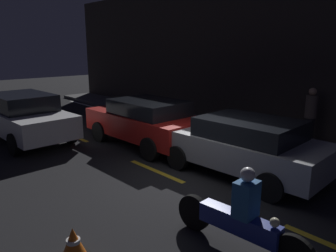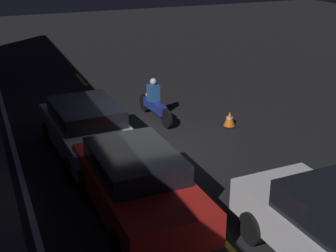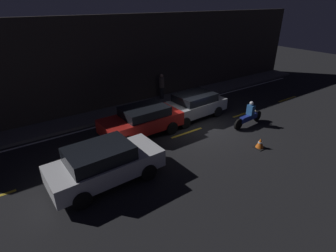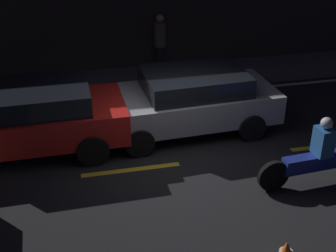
{
  "view_description": "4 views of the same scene",
  "coord_description": "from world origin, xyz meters",
  "px_view_note": "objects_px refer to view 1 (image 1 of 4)",
  "views": [
    {
      "loc": [
        4.94,
        -4.99,
        3.06
      ],
      "look_at": [
        -1.18,
        0.57,
        1.04
      ],
      "focal_mm": 35.0,
      "sensor_mm": 36.0,
      "label": 1
    },
    {
      "loc": [
        -11.19,
        3.99,
        5.52
      ],
      "look_at": [
        -1.14,
        -0.2,
        1.19
      ],
      "focal_mm": 50.0,
      "sensor_mm": 36.0,
      "label": 2
    },
    {
      "loc": [
        -8.77,
        -9.43,
        6.31
      ],
      "look_at": [
        -2.21,
        0.0,
        0.73
      ],
      "focal_mm": 28.0,
      "sensor_mm": 36.0,
      "label": 3
    },
    {
      "loc": [
        -2.02,
        -7.89,
        5.2
      ],
      "look_at": [
        -0.34,
        -0.47,
        1.17
      ],
      "focal_mm": 50.0,
      "sensor_mm": 36.0,
      "label": 4
    }
  ],
  "objects_px": {
    "taxi_red": "(146,121)",
    "pedestrian": "(310,115)",
    "hatchback_silver": "(243,144)",
    "traffic_cone_near": "(73,244)",
    "sedan_white": "(25,116)",
    "motorcycle": "(239,217)"
  },
  "relations": [
    {
      "from": "taxi_red",
      "to": "pedestrian",
      "type": "relative_size",
      "value": 2.45
    },
    {
      "from": "hatchback_silver",
      "to": "traffic_cone_near",
      "type": "xyz_separation_m",
      "value": [
        0.3,
        -4.6,
        -0.52
      ]
    },
    {
      "from": "sedan_white",
      "to": "pedestrian",
      "type": "distance_m",
      "value": 9.12
    },
    {
      "from": "sedan_white",
      "to": "traffic_cone_near",
      "type": "distance_m",
      "value": 7.15
    },
    {
      "from": "motorcycle",
      "to": "traffic_cone_near",
      "type": "xyz_separation_m",
      "value": [
        -1.51,
        -1.96,
        -0.32
      ]
    },
    {
      "from": "sedan_white",
      "to": "pedestrian",
      "type": "xyz_separation_m",
      "value": [
        6.68,
        6.21,
        0.2
      ]
    },
    {
      "from": "taxi_red",
      "to": "pedestrian",
      "type": "height_order",
      "value": "pedestrian"
    },
    {
      "from": "taxi_red",
      "to": "traffic_cone_near",
      "type": "bearing_deg",
      "value": 130.04
    },
    {
      "from": "sedan_white",
      "to": "taxi_red",
      "type": "xyz_separation_m",
      "value": [
        3.1,
        2.63,
        -0.03
      ]
    },
    {
      "from": "taxi_red",
      "to": "traffic_cone_near",
      "type": "height_order",
      "value": "taxi_red"
    },
    {
      "from": "taxi_red",
      "to": "sedan_white",
      "type": "bearing_deg",
      "value": 39.46
    },
    {
      "from": "motorcycle",
      "to": "taxi_red",
      "type": "bearing_deg",
      "value": 151.24
    },
    {
      "from": "sedan_white",
      "to": "hatchback_silver",
      "type": "xyz_separation_m",
      "value": [
        6.6,
        2.85,
        -0.06
      ]
    },
    {
      "from": "traffic_cone_near",
      "to": "pedestrian",
      "type": "height_order",
      "value": "pedestrian"
    },
    {
      "from": "motorcycle",
      "to": "pedestrian",
      "type": "distance_m",
      "value": 6.27
    },
    {
      "from": "pedestrian",
      "to": "traffic_cone_near",
      "type": "bearing_deg",
      "value": -88.37
    },
    {
      "from": "sedan_white",
      "to": "pedestrian",
      "type": "relative_size",
      "value": 2.51
    },
    {
      "from": "motorcycle",
      "to": "traffic_cone_near",
      "type": "height_order",
      "value": "motorcycle"
    },
    {
      "from": "hatchback_silver",
      "to": "sedan_white",
      "type": "bearing_deg",
      "value": 20.5
    },
    {
      "from": "sedan_white",
      "to": "traffic_cone_near",
      "type": "relative_size",
      "value": 8.64
    },
    {
      "from": "taxi_red",
      "to": "traffic_cone_near",
      "type": "distance_m",
      "value": 5.84
    },
    {
      "from": "hatchback_silver",
      "to": "pedestrian",
      "type": "distance_m",
      "value": 3.37
    }
  ]
}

